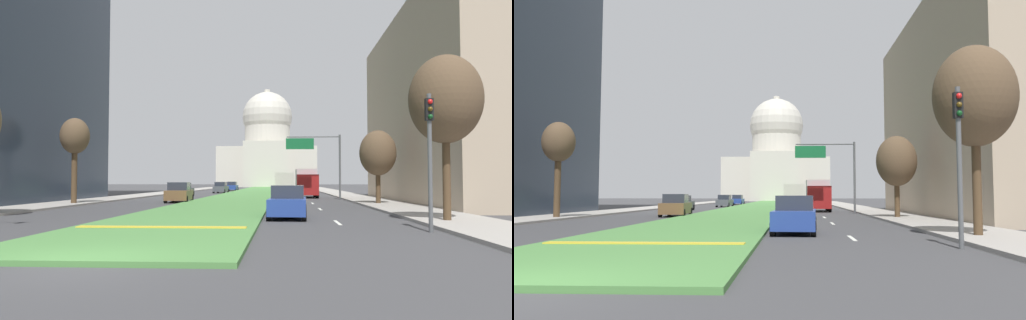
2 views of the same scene
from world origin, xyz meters
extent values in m
plane|color=#3D3D3F|center=(0.00, 65.27, 0.00)|extent=(287.18, 287.18, 0.00)
cube|color=#4C8442|center=(0.00, 58.74, 0.07)|extent=(7.23, 117.48, 0.14)
cube|color=gold|center=(0.00, 7.39, 0.16)|extent=(6.51, 0.50, 0.04)
cube|color=silver|center=(7.12, 11.39, 0.00)|extent=(0.16, 2.40, 0.01)
cube|color=silver|center=(7.12, 21.43, 0.00)|extent=(0.16, 2.40, 0.01)
cube|color=silver|center=(7.12, 29.29, 0.00)|extent=(0.16, 2.40, 0.01)
cube|color=silver|center=(7.12, 44.04, 0.00)|extent=(0.16, 2.40, 0.01)
cube|color=silver|center=(7.12, 47.43, 0.00)|extent=(0.16, 2.40, 0.01)
cube|color=#9E9991|center=(-12.63, 52.21, 0.07)|extent=(4.00, 117.48, 0.15)
cube|color=#9E9991|center=(12.63, 52.21, 0.07)|extent=(4.00, 117.48, 0.15)
cube|color=tan|center=(21.21, 30.82, 8.24)|extent=(13.16, 28.96, 16.47)
cube|color=beige|center=(0.00, 130.53, 5.81)|extent=(28.62, 18.99, 11.62)
cube|color=beige|center=(0.00, 119.04, 6.39)|extent=(12.59, 4.00, 12.79)
cylinder|color=beige|center=(0.00, 130.53, 15.08)|extent=(13.62, 13.62, 6.91)
sphere|color=beige|center=(0.00, 130.53, 21.16)|extent=(15.02, 15.02, 15.02)
cylinder|color=beige|center=(0.00, 130.53, 27.92)|extent=(1.80, 1.80, 3.00)
cylinder|color=#515456|center=(10.13, 7.55, 2.60)|extent=(0.16, 0.16, 5.20)
cube|color=black|center=(10.13, 7.55, 4.60)|extent=(0.28, 0.24, 0.84)
sphere|color=red|center=(10.13, 7.41, 4.88)|extent=(0.18, 0.18, 0.18)
sphere|color=#4C380F|center=(10.13, 7.41, 4.60)|extent=(0.18, 0.18, 0.18)
sphere|color=#0F4219|center=(10.13, 7.41, 4.32)|extent=(0.18, 0.18, 0.18)
cylinder|color=#515456|center=(10.33, 36.71, 3.25)|extent=(0.20, 0.20, 6.50)
cylinder|color=#515456|center=(7.67, 36.71, 6.30)|extent=(5.31, 0.12, 0.12)
cube|color=#146033|center=(6.34, 36.66, 5.60)|extent=(2.80, 0.08, 1.10)
cylinder|color=#4C3823|center=(12.02, 11.31, 2.31)|extent=(0.35, 0.35, 4.62)
ellipsoid|color=brown|center=(12.02, 11.31, 5.63)|extent=(3.24, 3.24, 4.05)
cylinder|color=#4C3823|center=(-11.83, 25.74, 2.37)|extent=(0.43, 0.43, 4.74)
ellipsoid|color=brown|center=(-11.83, 25.74, 5.45)|extent=(2.27, 2.27, 2.83)
cylinder|color=#4C3823|center=(12.10, 26.94, 1.60)|extent=(0.37, 0.37, 3.20)
ellipsoid|color=brown|center=(12.10, 26.94, 4.10)|extent=(2.86, 2.86, 3.57)
cube|color=navy|center=(4.88, 13.88, 0.62)|extent=(2.06, 4.73, 0.80)
cube|color=#282D38|center=(4.89, 14.07, 1.35)|extent=(1.73, 2.31, 0.66)
cylinder|color=black|center=(5.63, 11.97, 0.32)|extent=(0.25, 0.65, 0.64)
cylinder|color=black|center=(3.95, 12.05, 0.32)|extent=(0.25, 0.65, 0.64)
cylinder|color=black|center=(5.81, 15.71, 0.32)|extent=(0.25, 0.65, 0.64)
cylinder|color=black|center=(4.13, 15.79, 0.32)|extent=(0.25, 0.65, 0.64)
cube|color=brown|center=(-4.48, 30.47, 0.64)|extent=(2.18, 4.60, 0.85)
cube|color=#282D38|center=(-4.47, 30.29, 1.41)|extent=(1.81, 2.25, 0.69)
cylinder|color=black|center=(-5.47, 32.20, 0.32)|extent=(0.26, 0.65, 0.64)
cylinder|color=black|center=(-3.72, 32.31, 0.32)|extent=(0.26, 0.65, 0.64)
cylinder|color=black|center=(-5.25, 28.62, 0.32)|extent=(0.26, 0.65, 0.64)
cylinder|color=black|center=(-3.50, 28.73, 0.32)|extent=(0.26, 0.65, 0.64)
cube|color=#4C5156|center=(-7.18, 44.46, 0.61)|extent=(1.94, 4.26, 0.77)
cube|color=#282D38|center=(-7.18, 44.29, 1.31)|extent=(1.66, 2.07, 0.63)
cylinder|color=black|center=(-7.96, 46.14, 0.32)|extent=(0.24, 0.65, 0.64)
cylinder|color=black|center=(-6.30, 46.09, 0.32)|extent=(0.24, 0.65, 0.64)
cylinder|color=black|center=(-8.06, 42.83, 0.32)|extent=(0.24, 0.65, 0.64)
cylinder|color=black|center=(-6.39, 42.78, 0.32)|extent=(0.24, 0.65, 0.64)
cube|color=#4C5156|center=(-4.78, 60.53, 0.62)|extent=(1.97, 4.33, 0.80)
cube|color=#282D38|center=(-4.79, 60.36, 1.35)|extent=(1.65, 2.11, 0.66)
cylinder|color=black|center=(-5.50, 62.24, 0.32)|extent=(0.25, 0.65, 0.64)
cylinder|color=black|center=(-3.89, 62.16, 0.32)|extent=(0.25, 0.65, 0.64)
cylinder|color=black|center=(-5.66, 58.89, 0.32)|extent=(0.25, 0.65, 0.64)
cylinder|color=black|center=(-4.06, 58.81, 0.32)|extent=(0.25, 0.65, 0.64)
cube|color=navy|center=(-4.70, 75.73, 0.62)|extent=(1.90, 4.35, 0.79)
cube|color=#282D38|center=(-4.70, 75.56, 1.34)|extent=(1.63, 2.10, 0.65)
cylinder|color=black|center=(-5.48, 77.46, 0.32)|extent=(0.23, 0.64, 0.64)
cylinder|color=black|center=(-3.84, 77.42, 0.32)|extent=(0.23, 0.64, 0.64)
cylinder|color=black|center=(-5.56, 74.05, 0.32)|extent=(0.23, 0.64, 0.64)
cylinder|color=black|center=(-3.91, 74.01, 0.32)|extent=(0.23, 0.64, 0.64)
cube|color=maroon|center=(7.28, 40.14, 1.45)|extent=(2.30, 2.00, 2.20)
cube|color=#B2B2B7|center=(7.28, 43.34, 1.80)|extent=(2.30, 4.40, 2.80)
cylinder|color=black|center=(8.33, 40.14, 0.45)|extent=(0.30, 0.90, 0.90)
cylinder|color=black|center=(6.23, 40.14, 0.45)|extent=(0.30, 0.90, 0.90)
cylinder|color=black|center=(8.33, 44.44, 0.45)|extent=(0.30, 0.90, 0.90)
cylinder|color=black|center=(6.23, 44.44, 0.45)|extent=(0.30, 0.90, 0.90)
cube|color=beige|center=(4.88, 56.04, 1.70)|extent=(2.50, 11.00, 2.50)
cube|color=#232833|center=(4.88, 56.04, 2.05)|extent=(2.52, 10.12, 0.90)
cylinder|color=black|center=(6.03, 51.74, 0.50)|extent=(0.32, 1.00, 1.00)
cylinder|color=black|center=(3.73, 51.74, 0.50)|extent=(0.32, 1.00, 1.00)
cylinder|color=black|center=(6.03, 59.94, 0.50)|extent=(0.32, 1.00, 1.00)
cylinder|color=black|center=(3.73, 59.94, 0.50)|extent=(0.32, 1.00, 1.00)
camera|label=1|loc=(4.61, -10.24, 1.94)|focal=32.77mm
camera|label=2|loc=(4.82, -8.61, 1.73)|focal=34.94mm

